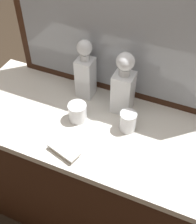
# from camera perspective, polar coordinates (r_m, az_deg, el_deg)

# --- Properties ---
(ground_plane) EXTENTS (6.00, 6.00, 0.00)m
(ground_plane) POSITION_cam_1_polar(r_m,az_deg,el_deg) (1.95, 0.00, -19.07)
(ground_plane) COLOR #2D2319
(dresser) EXTENTS (1.27, 0.52, 0.83)m
(dresser) POSITION_cam_1_polar(r_m,az_deg,el_deg) (1.59, 0.00, -12.59)
(dresser) COLOR #381E11
(dresser) RESTS_ON ground_plane
(dresser_mirror) EXTENTS (1.02, 0.03, 0.67)m
(dresser_mirror) POSITION_cam_1_polar(r_m,az_deg,el_deg) (1.23, 4.63, 15.86)
(dresser_mirror) COLOR #381E11
(dresser_mirror) RESTS_ON dresser
(crystal_decanter_rear) EXTENTS (0.09, 0.09, 0.30)m
(crystal_decanter_rear) POSITION_cam_1_polar(r_m,az_deg,el_deg) (1.25, 4.96, 4.59)
(crystal_decanter_rear) COLOR white
(crystal_decanter_rear) RESTS_ON dresser
(crystal_decanter_front) EXTENTS (0.08, 0.08, 0.29)m
(crystal_decanter_front) POSITION_cam_1_polar(r_m,az_deg,el_deg) (1.33, -2.47, 7.33)
(crystal_decanter_front) COLOR white
(crystal_decanter_front) RESTS_ON dresser
(crystal_tumbler_rear) EXTENTS (0.07, 0.07, 0.09)m
(crystal_tumbler_rear) POSITION_cam_1_polar(r_m,az_deg,el_deg) (1.22, 5.84, -1.96)
(crystal_tumbler_rear) COLOR white
(crystal_tumbler_rear) RESTS_ON dresser
(crystal_tumbler_far_left) EXTENTS (0.08, 0.08, 0.08)m
(crystal_tumbler_far_left) POSITION_cam_1_polar(r_m,az_deg,el_deg) (1.26, -3.99, -0.08)
(crystal_tumbler_far_left) COLOR white
(crystal_tumbler_far_left) RESTS_ON dresser
(silver_brush_right) EXTENTS (0.14, 0.09, 0.02)m
(silver_brush_right) POSITION_cam_1_polar(r_m,az_deg,el_deg) (1.16, -6.66, -7.51)
(silver_brush_right) COLOR #B7A88C
(silver_brush_right) RESTS_ON dresser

